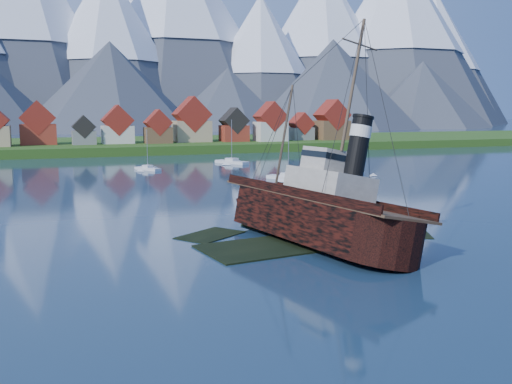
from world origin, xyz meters
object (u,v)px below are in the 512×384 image
object	(u,v)px
tugboat_wreck	(304,211)
sailboat_e	(232,162)
sailboat_c	(148,169)
sailboat_f	(288,178)
sailboat_d	(353,175)

from	to	relation	value
tugboat_wreck	sailboat_e	bearing A→B (deg)	66.56
tugboat_wreck	sailboat_c	bearing A→B (deg)	82.14
sailboat_e	sailboat_f	world-z (taller)	sailboat_e
sailboat_e	sailboat_f	xyz separation A→B (m)	(-0.14, -40.35, -0.01)
tugboat_wreck	sailboat_d	bearing A→B (deg)	44.56
tugboat_wreck	sailboat_f	xyz separation A→B (m)	(21.44, 53.71, -3.06)
tugboat_wreck	sailboat_d	world-z (taller)	tugboat_wreck
sailboat_f	sailboat_e	bearing A→B (deg)	56.76
tugboat_wreck	sailboat_c	world-z (taller)	tugboat_wreck
tugboat_wreck	sailboat_e	xyz separation A→B (m)	(21.58, 94.06, -3.05)
tugboat_wreck	sailboat_d	xyz separation A→B (m)	(38.27, 54.80, -3.08)
sailboat_c	sailboat_d	xyz separation A→B (m)	(42.18, -29.41, 0.02)
sailboat_c	sailboat_e	bearing A→B (deg)	-7.47
tugboat_wreck	sailboat_f	bearing A→B (deg)	57.72
sailboat_c	tugboat_wreck	bearing A→B (deg)	-115.93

